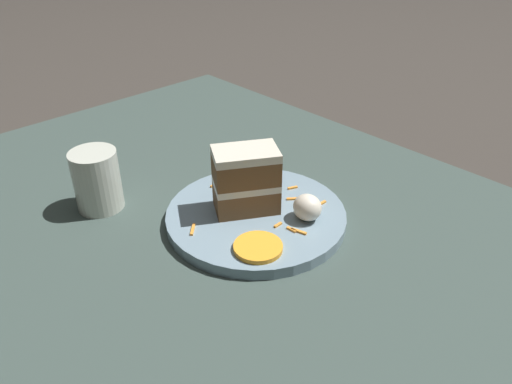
# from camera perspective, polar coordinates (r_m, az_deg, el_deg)

# --- Properties ---
(ground_plane) EXTENTS (6.00, 6.00, 0.00)m
(ground_plane) POSITION_cam_1_polar(r_m,az_deg,el_deg) (0.75, 0.21, -6.40)
(ground_plane) COLOR #38332D
(ground_plane) RESTS_ON ground
(dining_table) EXTENTS (1.25, 0.82, 0.02)m
(dining_table) POSITION_cam_1_polar(r_m,az_deg,el_deg) (0.74, 0.21, -5.71)
(dining_table) COLOR #384742
(dining_table) RESTS_ON ground
(plate) EXTENTS (0.27, 0.27, 0.02)m
(plate) POSITION_cam_1_polar(r_m,az_deg,el_deg) (0.76, -0.00, -2.78)
(plate) COLOR gray
(plate) RESTS_ON dining_table
(cake_slice) EXTENTS (0.10, 0.11, 0.10)m
(cake_slice) POSITION_cam_1_polar(r_m,az_deg,el_deg) (0.74, -1.16, 1.39)
(cake_slice) COLOR brown
(cake_slice) RESTS_ON plate
(cream_dollop) EXTENTS (0.04, 0.04, 0.04)m
(cream_dollop) POSITION_cam_1_polar(r_m,az_deg,el_deg) (0.74, 5.89, -1.76)
(cream_dollop) COLOR silver
(cream_dollop) RESTS_ON plate
(orange_garnish) EXTENTS (0.07, 0.07, 0.01)m
(orange_garnish) POSITION_cam_1_polar(r_m,az_deg,el_deg) (0.68, 0.23, -6.32)
(orange_garnish) COLOR orange
(orange_garnish) RESTS_ON plate
(carrot_shreds_scatter) EXTENTS (0.20, 0.21, 0.00)m
(carrot_shreds_scatter) POSITION_cam_1_polar(r_m,az_deg,el_deg) (0.76, 1.70, -2.20)
(carrot_shreds_scatter) COLOR orange
(carrot_shreds_scatter) RESTS_ON plate
(drinking_glass) EXTENTS (0.07, 0.07, 0.10)m
(drinking_glass) POSITION_cam_1_polar(r_m,az_deg,el_deg) (0.82, -17.65, 0.89)
(drinking_glass) COLOR beige
(drinking_glass) RESTS_ON dining_table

